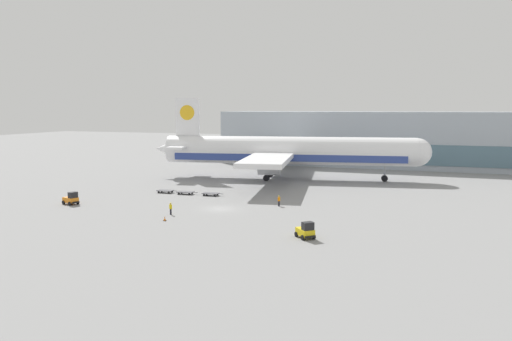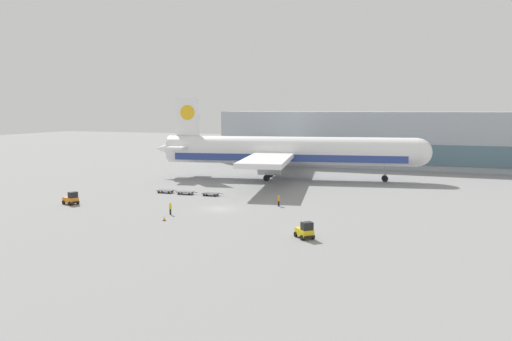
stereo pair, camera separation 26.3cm
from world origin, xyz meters
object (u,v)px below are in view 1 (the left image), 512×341
at_px(airplane_main, 285,152).
at_px(baggage_dolly_third, 211,193).
at_px(baggage_dolly_lead, 165,191).
at_px(baggage_dolly_second, 186,192).
at_px(ground_crew_far, 171,208).
at_px(ground_crew_near, 279,200).
at_px(baggage_tug_mid, 306,231).
at_px(traffic_cone_near, 165,219).
at_px(baggage_tug_foreground, 71,199).

height_order(airplane_main, baggage_dolly_third, airplane_main).
relative_size(baggage_dolly_lead, baggage_dolly_second, 1.00).
bearing_deg(ground_crew_far, ground_crew_near, 68.47).
distance_m(baggage_tug_mid, baggage_dolly_lead, 37.99).
xyz_separation_m(airplane_main, traffic_cone_near, (-3.77, -43.07, -5.54)).
relative_size(baggage_dolly_second, ground_crew_far, 2.15).
height_order(airplane_main, ground_crew_near, airplane_main).
relative_size(baggage_dolly_lead, ground_crew_far, 2.15).
relative_size(ground_crew_far, traffic_cone_near, 2.83).
bearing_deg(traffic_cone_near, baggage_tug_foreground, 165.43).
bearing_deg(baggage_dolly_third, baggage_dolly_second, 179.10).
height_order(ground_crew_far, traffic_cone_near, ground_crew_far).
height_order(baggage_tug_foreground, baggage_dolly_second, baggage_tug_foreground).
bearing_deg(ground_crew_near, baggage_dolly_third, -88.52).
xyz_separation_m(baggage_tug_foreground, baggage_dolly_third, (17.11, 14.47, -0.49)).
relative_size(baggage_dolly_third, traffic_cone_near, 6.09).
height_order(baggage_tug_foreground, baggage_dolly_third, baggage_tug_foreground).
bearing_deg(baggage_dolly_third, ground_crew_far, -89.48).
xyz_separation_m(baggage_tug_foreground, traffic_cone_near, (19.48, -5.06, -0.58)).
height_order(baggage_dolly_lead, baggage_dolly_second, same).
height_order(baggage_tug_mid, baggage_dolly_second, baggage_tug_mid).
relative_size(baggage_tug_foreground, ground_crew_near, 1.62).
bearing_deg(baggage_dolly_lead, ground_crew_far, -61.51).
height_order(baggage_dolly_lead, ground_crew_near, ground_crew_near).
relative_size(ground_crew_near, ground_crew_far, 0.96).
height_order(baggage_tug_foreground, traffic_cone_near, baggage_tug_foreground).
bearing_deg(airplane_main, baggage_tug_foreground, -131.69).
bearing_deg(airplane_main, baggage_dolly_third, -114.86).
bearing_deg(baggage_dolly_lead, baggage_dolly_third, -3.32).
bearing_deg(airplane_main, ground_crew_near, -85.29).
bearing_deg(baggage_dolly_lead, ground_crew_near, -15.91).
height_order(baggage_tug_mid, baggage_dolly_third, baggage_tug_mid).
relative_size(baggage_tug_foreground, baggage_dolly_second, 0.73).
bearing_deg(traffic_cone_near, ground_crew_near, 52.21).
bearing_deg(baggage_dolly_third, airplane_main, 71.51).
height_order(baggage_dolly_third, traffic_cone_near, traffic_cone_near).
height_order(baggage_dolly_second, baggage_dolly_third, same).
height_order(airplane_main, baggage_dolly_second, airplane_main).
bearing_deg(baggage_dolly_second, airplane_main, 61.60).
bearing_deg(airplane_main, baggage_dolly_second, -124.77).
relative_size(baggage_dolly_second, ground_crew_near, 2.23).
xyz_separation_m(airplane_main, ground_crew_near, (7.59, -28.42, -4.86)).
height_order(airplane_main, baggage_tug_mid, airplane_main).
xyz_separation_m(airplane_main, baggage_dolly_second, (-10.85, -23.78, -5.45)).
bearing_deg(baggage_tug_mid, ground_crew_far, -147.94).
distance_m(baggage_dolly_second, baggage_dolly_third, 4.72).
xyz_separation_m(baggage_tug_mid, baggage_dolly_lead, (-31.05, 21.88, -0.49)).
relative_size(airplane_main, baggage_dolly_second, 15.39).
relative_size(airplane_main, traffic_cone_near, 93.78).
bearing_deg(baggage_dolly_second, baggage_dolly_lead, 173.88).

